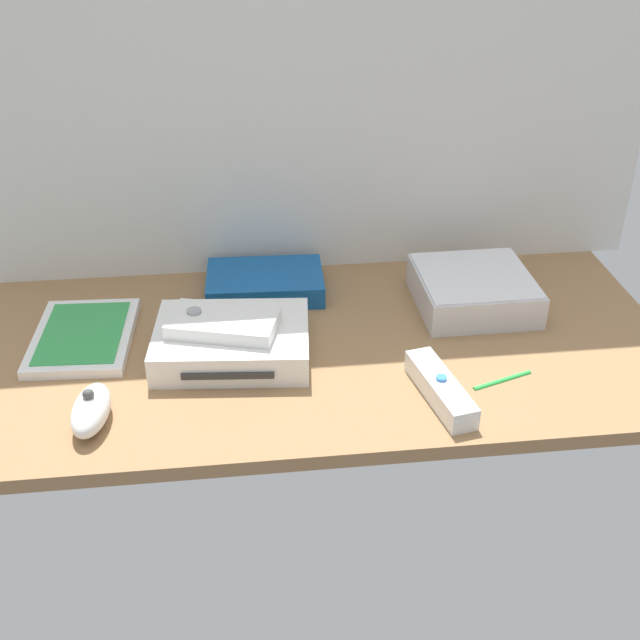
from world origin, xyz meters
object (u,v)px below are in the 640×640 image
at_px(game_console, 232,341).
at_px(game_case, 83,337).
at_px(mini_computer, 474,290).
at_px(remote_classic_pad, 223,323).
at_px(remote_nunchuk, 91,410).
at_px(network_router, 265,283).
at_px(stylus_pen, 503,379).
at_px(remote_wand, 440,389).

distance_m(game_console, game_case, 0.22).
xyz_separation_m(mini_computer, remote_classic_pad, (-0.38, -0.10, 0.03)).
height_order(remote_nunchuk, remote_classic_pad, remote_classic_pad).
bearing_deg(network_router, remote_nunchuk, -124.68).
xyz_separation_m(game_case, stylus_pen, (0.56, -0.16, -0.00)).
height_order(game_case, remote_classic_pad, remote_classic_pad).
bearing_deg(remote_wand, remote_nunchuk, 169.02).
bearing_deg(game_console, game_case, 169.17).
distance_m(game_console, remote_nunchuk, 0.22).
xyz_separation_m(game_console, stylus_pen, (0.35, -0.10, -0.02)).
bearing_deg(remote_classic_pad, stylus_pen, 0.52).
relative_size(game_case, remote_wand, 1.29).
distance_m(mini_computer, stylus_pen, 0.20).
distance_m(remote_wand, remote_nunchuk, 0.44).
height_order(game_case, stylus_pen, game_case).
bearing_deg(remote_wand, mini_computer, 53.85).
xyz_separation_m(mini_computer, game_case, (-0.58, -0.04, -0.02)).
xyz_separation_m(mini_computer, network_router, (-0.31, 0.08, -0.01)).
distance_m(remote_nunchuk, remote_classic_pad, 0.21).
bearing_deg(remote_classic_pad, network_router, 85.55).
relative_size(remote_wand, remote_nunchuk, 1.47).
relative_size(remote_wand, stylus_pen, 1.69).
height_order(mini_computer, game_case, mini_computer).
bearing_deg(mini_computer, stylus_pen, -94.37).
bearing_deg(network_router, mini_computer, -11.43).
bearing_deg(stylus_pen, mini_computer, 85.63).
relative_size(remote_nunchuk, remote_classic_pad, 0.65).
bearing_deg(remote_nunchuk, remote_wand, 5.62).
bearing_deg(remote_classic_pad, mini_computer, 30.75).
bearing_deg(network_router, game_console, -105.51).
height_order(game_case, remote_nunchuk, remote_nunchuk).
distance_m(game_case, remote_wand, 0.51).
bearing_deg(game_case, remote_wand, -19.19).
distance_m(game_case, network_router, 0.29).
bearing_deg(stylus_pen, network_router, 137.06).
bearing_deg(remote_wand, network_router, 112.99).
bearing_deg(game_case, mini_computer, 6.58).
height_order(mini_computer, network_router, mini_computer).
height_order(game_console, network_router, game_console).
bearing_deg(mini_computer, remote_wand, -115.15).
height_order(remote_classic_pad, stylus_pen, remote_classic_pad).
distance_m(remote_wand, remote_classic_pad, 0.30).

